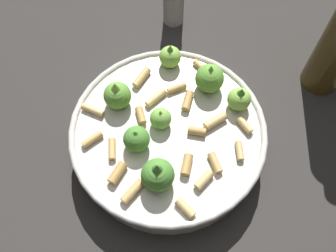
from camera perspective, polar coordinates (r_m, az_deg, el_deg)
name	(u,v)px	position (r m, az deg, el deg)	size (l,w,h in m)	color
ground_plane	(168,146)	(0.55, 0.00, -3.04)	(2.40, 2.40, 0.00)	#2D2B28
cooking_pan	(168,135)	(0.52, 0.01, -1.34)	(0.27, 0.27, 0.11)	beige
pepper_shaker	(174,3)	(0.66, 0.88, 18.56)	(0.04, 0.04, 0.08)	gray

